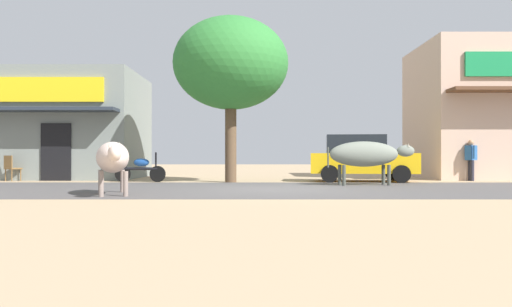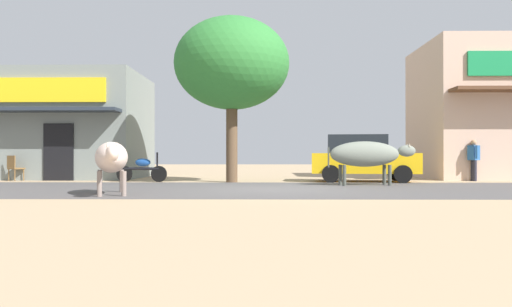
{
  "view_description": "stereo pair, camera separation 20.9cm",
  "coord_description": "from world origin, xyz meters",
  "views": [
    {
      "loc": [
        -0.53,
        -13.52,
        0.9
      ],
      "look_at": [
        -0.54,
        1.78,
        0.98
      ],
      "focal_mm": 34.68,
      "sensor_mm": 36.0,
      "label": 1
    },
    {
      "loc": [
        -0.32,
        -13.52,
        0.9
      ],
      "look_at": [
        -0.54,
        1.78,
        0.98
      ],
      "focal_mm": 34.68,
      "sensor_mm": 36.0,
      "label": 2
    }
  ],
  "objects": [
    {
      "name": "cafe_chair_near_tree",
      "position": [
        -9.36,
        4.29,
        0.51
      ],
      "size": [
        0.6,
        0.6,
        0.92
      ],
      "color": "brown",
      "rests_on": "ground"
    },
    {
      "name": "cow_near_brown",
      "position": [
        -3.87,
        -2.01,
        0.86
      ],
      "size": [
        1.34,
        2.61,
        1.23
      ],
      "color": "beige",
      "rests_on": "ground"
    },
    {
      "name": "pedestrian_by_shop",
      "position": [
        7.29,
        4.41,
        0.87
      ],
      "size": [
        0.48,
        0.61,
        1.49
      ],
      "color": "#262633",
      "rests_on": "ground"
    },
    {
      "name": "parked_hatchback_car",
      "position": [
        3.17,
        3.95,
        0.84
      ],
      "size": [
        3.83,
        2.21,
        1.64
      ],
      "color": "yellow",
      "rests_on": "ground"
    },
    {
      "name": "asphalt_road",
      "position": [
        0.0,
        0.0,
        0.0
      ],
      "size": [
        72.0,
        6.56,
        0.0
      ],
      "primitive_type": "cube",
      "color": "#514D4C",
      "rests_on": "ground"
    },
    {
      "name": "cow_far_dark",
      "position": [
        2.87,
        1.72,
        0.95
      ],
      "size": [
        2.77,
        0.9,
        1.36
      ],
      "color": "slate",
      "rests_on": "ground"
    },
    {
      "name": "storefront_left_cafe",
      "position": [
        -9.0,
        6.89,
        2.14
      ],
      "size": [
        7.29,
        5.68,
        4.27
      ],
      "color": "gray",
      "rests_on": "ground"
    },
    {
      "name": "ground",
      "position": [
        0.0,
        0.0,
        0.0
      ],
      "size": [
        80.0,
        80.0,
        0.0
      ],
      "primitive_type": "plane",
      "color": "tan"
    },
    {
      "name": "roadside_tree",
      "position": [
        -1.4,
        3.47,
        4.07
      ],
      "size": [
        3.96,
        3.96,
        5.68
      ],
      "color": "brown",
      "rests_on": "ground"
    },
    {
      "name": "parked_motorcycle",
      "position": [
        -4.53,
        3.64,
        0.46
      ],
      "size": [
        1.82,
        0.35,
        1.03
      ],
      "color": "black",
      "rests_on": "ground"
    }
  ]
}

